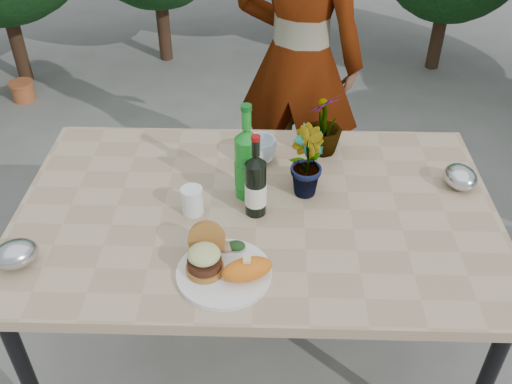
{
  "coord_description": "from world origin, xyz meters",
  "views": [
    {
      "loc": [
        0.04,
        -1.47,
        1.96
      ],
      "look_at": [
        0.0,
        -0.08,
        0.88
      ],
      "focal_mm": 40.0,
      "sensor_mm": 36.0,
      "label": 1
    }
  ],
  "objects_px": {
    "dinner_plate": "(224,273)",
    "wine_bottle": "(256,186)",
    "patio_table": "(257,221)",
    "person": "(299,61)"
  },
  "relations": [
    {
      "from": "patio_table",
      "to": "wine_bottle",
      "type": "bearing_deg",
      "value": -97.34
    },
    {
      "from": "patio_table",
      "to": "wine_bottle",
      "type": "distance_m",
      "value": 0.17
    },
    {
      "from": "dinner_plate",
      "to": "person",
      "type": "distance_m",
      "value": 1.31
    },
    {
      "from": "dinner_plate",
      "to": "person",
      "type": "bearing_deg",
      "value": 78.82
    },
    {
      "from": "wine_bottle",
      "to": "person",
      "type": "xyz_separation_m",
      "value": [
        0.17,
        0.99,
        -0.03
      ]
    },
    {
      "from": "patio_table",
      "to": "person",
      "type": "relative_size",
      "value": 0.96
    },
    {
      "from": "patio_table",
      "to": "dinner_plate",
      "type": "relative_size",
      "value": 5.71
    },
    {
      "from": "dinner_plate",
      "to": "wine_bottle",
      "type": "xyz_separation_m",
      "value": [
        0.08,
        0.29,
        0.1
      ]
    },
    {
      "from": "dinner_plate",
      "to": "wine_bottle",
      "type": "relative_size",
      "value": 0.95
    },
    {
      "from": "patio_table",
      "to": "wine_bottle",
      "type": "relative_size",
      "value": 5.41
    }
  ]
}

